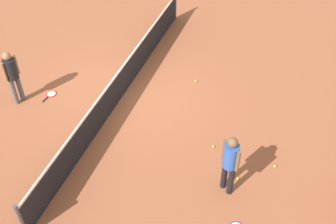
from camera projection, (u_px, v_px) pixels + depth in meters
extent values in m
plane|color=#9E5638|center=(122.00, 96.00, 12.31)|extent=(40.00, 40.00, 0.00)
cylinder|color=#4C4C51|center=(21.00, 221.00, 8.43)|extent=(0.09, 0.09, 1.07)
cylinder|color=#4C4C51|center=(175.00, 6.00, 15.48)|extent=(0.09, 0.09, 1.07)
cube|color=black|center=(121.00, 84.00, 12.01)|extent=(10.00, 0.02, 0.91)
cube|color=white|center=(120.00, 70.00, 11.69)|extent=(10.00, 0.04, 0.06)
cylinder|color=black|center=(224.00, 175.00, 9.50)|extent=(0.19, 0.19, 0.85)
cylinder|color=black|center=(231.00, 181.00, 9.36)|extent=(0.19, 0.19, 0.85)
cylinder|color=#2D59B2|center=(231.00, 156.00, 8.94)|extent=(0.47, 0.47, 0.62)
cylinder|color=brown|center=(224.00, 150.00, 9.06)|extent=(0.12, 0.12, 0.58)
cylinder|color=brown|center=(238.00, 161.00, 8.80)|extent=(0.12, 0.12, 0.58)
sphere|color=brown|center=(233.00, 143.00, 8.66)|extent=(0.32, 0.32, 0.23)
cylinder|color=#595960|center=(20.00, 88.00, 11.92)|extent=(0.17, 0.17, 0.85)
cylinder|color=#595960|center=(14.00, 92.00, 11.78)|extent=(0.17, 0.17, 0.85)
cylinder|color=black|center=(10.00, 69.00, 11.36)|extent=(0.41, 0.41, 0.62)
cylinder|color=#9E704C|center=(16.00, 65.00, 11.48)|extent=(0.11, 0.11, 0.58)
cylinder|color=#9E704C|center=(4.00, 72.00, 11.21)|extent=(0.11, 0.11, 0.58)
sphere|color=#9E704C|center=(6.00, 56.00, 11.08)|extent=(0.28, 0.28, 0.23)
torus|color=red|center=(51.00, 94.00, 12.36)|extent=(0.34, 0.34, 0.02)
cylinder|color=silver|center=(51.00, 94.00, 12.36)|extent=(0.29, 0.29, 0.00)
cylinder|color=black|center=(45.00, 99.00, 12.17)|extent=(0.28, 0.06, 0.03)
sphere|color=#C6E033|center=(213.00, 147.00, 10.70)|extent=(0.07, 0.07, 0.07)
sphere|color=#C6E033|center=(196.00, 81.00, 12.81)|extent=(0.07, 0.07, 0.07)
sphere|color=#C6E033|center=(238.00, 178.00, 9.91)|extent=(0.07, 0.07, 0.07)
sphere|color=#C6E033|center=(275.00, 166.00, 10.20)|extent=(0.07, 0.07, 0.07)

